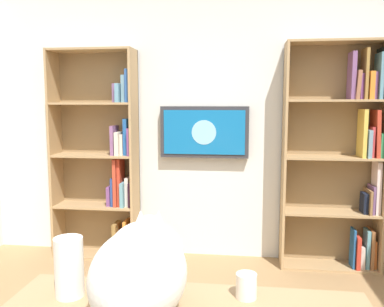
# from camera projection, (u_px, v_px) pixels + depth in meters

# --- Properties ---
(wall_back) EXTENTS (4.52, 0.06, 2.70)m
(wall_back) POSITION_uv_depth(u_px,v_px,m) (211.00, 118.00, 3.84)
(wall_back) COLOR silver
(wall_back) RESTS_ON ground
(bookshelf_left) EXTENTS (0.87, 0.28, 2.02)m
(bookshelf_left) POSITION_uv_depth(u_px,v_px,m) (345.00, 153.00, 3.57)
(bookshelf_left) COLOR tan
(bookshelf_left) RESTS_ON ground
(bookshelf_right) EXTENTS (0.81, 0.28, 1.99)m
(bookshelf_right) POSITION_uv_depth(u_px,v_px,m) (105.00, 161.00, 3.86)
(bookshelf_right) COLOR tan
(bookshelf_right) RESTS_ON ground
(wall_mounted_tv) EXTENTS (0.83, 0.07, 0.48)m
(wall_mounted_tv) POSITION_uv_depth(u_px,v_px,m) (204.00, 132.00, 3.78)
(wall_mounted_tv) COLOR #333338
(cat) EXTENTS (0.33, 0.59, 0.34)m
(cat) POSITION_uv_depth(u_px,v_px,m) (141.00, 268.00, 1.40)
(cat) COLOR white
(cat) RESTS_ON desk
(paper_towel_roll) EXTENTS (0.11, 0.11, 0.23)m
(paper_towel_roll) POSITION_uv_depth(u_px,v_px,m) (69.00, 267.00, 1.54)
(paper_towel_roll) COLOR white
(paper_towel_roll) RESTS_ON desk
(coffee_mug) EXTENTS (0.08, 0.08, 0.10)m
(coffee_mug) POSITION_uv_depth(u_px,v_px,m) (246.00, 286.00, 1.53)
(coffee_mug) COLOR white
(coffee_mug) RESTS_ON desk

